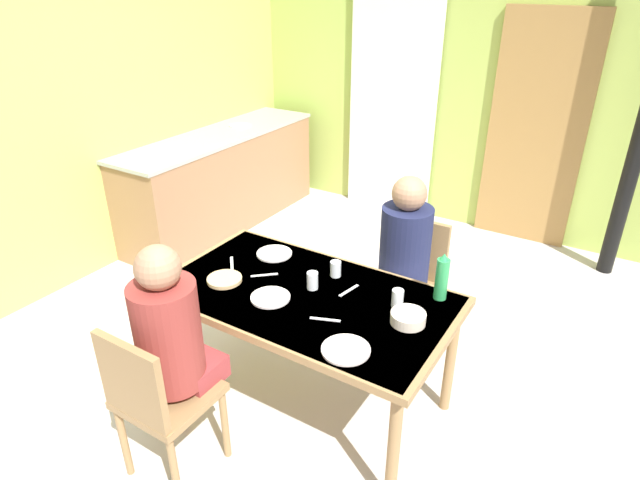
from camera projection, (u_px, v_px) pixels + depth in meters
name	position (u px, v px, depth m)	size (l,w,h in m)	color
ground_plane	(272.00, 365.00, 3.38)	(7.26, 7.26, 0.00)	beige
wall_back	(448.00, 75.00, 4.87)	(4.21, 0.10, 2.77)	#A5BE55
wall_left	(114.00, 91.00, 4.23)	(0.10, 4.19, 2.77)	#A9BF5A
door_wooden	(536.00, 132.00, 4.58)	(0.80, 0.05, 2.00)	#A07641
curtain_panel	(392.00, 96.00, 5.13)	(0.90, 0.03, 2.33)	white
kitchen_counter	(222.00, 180.00, 5.09)	(0.61, 2.20, 0.91)	#946748
dining_table	(305.00, 304.00, 2.81)	(1.55, 0.88, 0.73)	#977449
chair_near_diner	(156.00, 397.00, 2.43)	(0.40, 0.40, 0.87)	#977449
chair_far_diner	(410.00, 279.00, 3.36)	(0.40, 0.40, 0.87)	#977449
person_near_diner	(170.00, 331.00, 2.40)	(0.30, 0.37, 0.77)	#963437
person_far_diner	(404.00, 248.00, 3.13)	(0.30, 0.37, 0.77)	#162547
water_bottle_green_near	(442.00, 278.00, 2.69)	(0.07, 0.07, 0.26)	green
serving_bowl_center	(408.00, 318.00, 2.54)	(0.17, 0.17, 0.06)	#F2E2C8
dinner_plate_near_left	(346.00, 350.00, 2.36)	(0.22, 0.22, 0.01)	white
dinner_plate_near_right	(274.00, 253.00, 3.17)	(0.21, 0.21, 0.01)	white
dinner_plate_far_center	(270.00, 297.00, 2.74)	(0.21, 0.21, 0.01)	white
drinking_glass_by_near_diner	(312.00, 281.00, 2.81)	(0.06, 0.06, 0.10)	silver
drinking_glass_by_far_diner	(336.00, 269.00, 2.93)	(0.06, 0.06, 0.09)	silver
drinking_glass_spare_center	(398.00, 298.00, 2.66)	(0.06, 0.06, 0.09)	silver
bread_plate_sliced	(224.00, 279.00, 2.89)	(0.19, 0.19, 0.02)	#DBB77A
cutlery_knife_near	(325.00, 319.00, 2.57)	(0.15, 0.02, 0.00)	silver
cutlery_fork_near	(349.00, 291.00, 2.81)	(0.15, 0.02, 0.00)	silver
cutlery_knife_far	(232.00, 263.00, 3.07)	(0.15, 0.02, 0.00)	silver
cutlery_fork_far	(264.00, 275.00, 2.95)	(0.15, 0.02, 0.00)	silver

